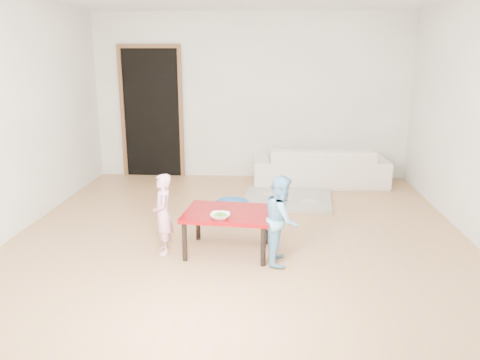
# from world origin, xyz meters

# --- Properties ---
(floor) EXTENTS (5.00, 5.00, 0.01)m
(floor) POSITION_xyz_m (0.00, 0.00, 0.00)
(floor) COLOR #B2854C
(floor) RESTS_ON ground
(back_wall) EXTENTS (5.00, 0.02, 2.60)m
(back_wall) POSITION_xyz_m (0.00, 2.50, 1.30)
(back_wall) COLOR white
(back_wall) RESTS_ON floor
(left_wall) EXTENTS (0.02, 5.00, 2.60)m
(left_wall) POSITION_xyz_m (-2.50, 0.00, 1.30)
(left_wall) COLOR white
(left_wall) RESTS_ON floor
(right_wall) EXTENTS (0.02, 5.00, 2.60)m
(right_wall) POSITION_xyz_m (2.50, 0.00, 1.30)
(right_wall) COLOR white
(right_wall) RESTS_ON floor
(doorway) EXTENTS (1.02, 0.08, 2.11)m
(doorway) POSITION_xyz_m (-1.60, 2.48, 1.02)
(doorway) COLOR brown
(doorway) RESTS_ON back_wall
(sofa) EXTENTS (2.05, 0.88, 0.59)m
(sofa) POSITION_xyz_m (1.09, 2.05, 0.30)
(sofa) COLOR beige
(sofa) RESTS_ON floor
(cushion) EXTENTS (0.52, 0.47, 0.13)m
(cushion) POSITION_xyz_m (0.69, 1.93, 0.45)
(cushion) COLOR orange
(cushion) RESTS_ON sofa
(red_table) EXTENTS (0.92, 0.72, 0.43)m
(red_table) POSITION_xyz_m (-0.09, -0.61, 0.22)
(red_table) COLOR maroon
(red_table) RESTS_ON floor
(bowl) EXTENTS (0.19, 0.19, 0.05)m
(bowl) POSITION_xyz_m (-0.15, -0.82, 0.46)
(bowl) COLOR white
(bowl) RESTS_ON red_table
(broccoli) EXTENTS (0.12, 0.12, 0.06)m
(broccoli) POSITION_xyz_m (-0.15, -0.82, 0.46)
(broccoli) COLOR #2D5919
(broccoli) RESTS_ON red_table
(child_pink) EXTENTS (0.27, 0.34, 0.82)m
(child_pink) POSITION_xyz_m (-0.74, -0.67, 0.41)
(child_pink) COLOR pink
(child_pink) RESTS_ON floor
(child_blue) EXTENTS (0.34, 0.43, 0.86)m
(child_blue) POSITION_xyz_m (0.44, -0.81, 0.43)
(child_blue) COLOR #5794CB
(child_blue) RESTS_ON floor
(basin) EXTENTS (0.42, 0.42, 0.13)m
(basin) POSITION_xyz_m (-0.15, 0.67, 0.07)
(basin) COLOR #2E6BAF
(basin) RESTS_ON floor
(blanket) EXTENTS (1.25, 1.07, 0.06)m
(blanket) POSITION_xyz_m (0.57, 1.13, 0.03)
(blanket) COLOR beige
(blanket) RESTS_ON floor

